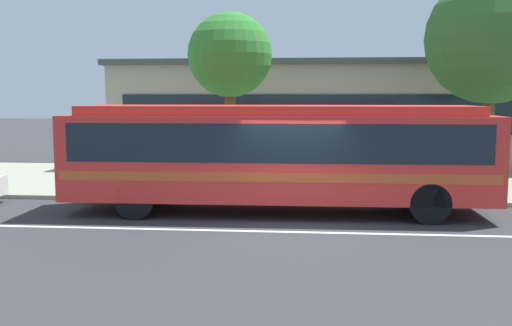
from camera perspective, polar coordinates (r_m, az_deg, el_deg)
name	(u,v)px	position (r m, az deg, el deg)	size (l,w,h in m)	color
ground_plane	(292,224)	(14.19, 3.52, -5.99)	(120.00, 120.00, 0.00)	#353639
sidewalk_slab	(298,181)	(20.76, 4.08, -1.78)	(60.00, 8.00, 0.12)	#9A9E88
lane_stripe_center	(291,232)	(13.41, 3.42, -6.73)	(56.00, 0.16, 0.01)	silver
transit_bus	(278,151)	(15.27, 2.12, 1.18)	(11.03, 2.59, 2.83)	red
pedestrian_waiting_near_sign	(227,157)	(18.85, -2.85, 0.55)	(0.48, 0.48, 1.67)	#716D5B
pedestrian_walking_along_curb	(293,159)	(18.31, 3.59, 0.37)	(0.41, 0.41, 1.68)	#707055
bus_stop_sign	(461,147)	(17.66, 19.38, 1.51)	(0.09, 0.44, 2.35)	gray
street_tree_near_stop	(230,56)	(19.24, -2.56, 10.35)	(2.74, 2.74, 5.64)	brown
street_tree_mid_block	(492,39)	(20.39, 22.00, 11.16)	(4.17, 4.17, 6.86)	brown
station_building	(325,113)	(26.61, 6.79, 4.82)	(18.14, 7.81, 4.51)	#A59E89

